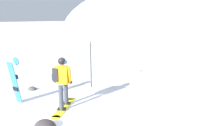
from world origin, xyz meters
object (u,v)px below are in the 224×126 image
object	(u,v)px
rock_mid	(32,90)
piste_marker_near	(91,60)
snowboarder_main	(62,81)
spare_snowboard	(15,81)

from	to	relation	value
rock_mid	piste_marker_near	bearing A→B (deg)	38.54
piste_marker_near	rock_mid	distance (m)	2.75
snowboarder_main	rock_mid	bearing A→B (deg)	163.22
snowboarder_main	piste_marker_near	bearing A→B (deg)	101.59
spare_snowboard	rock_mid	bearing A→B (deg)	120.09
spare_snowboard	piste_marker_near	xyz separation A→B (m)	(1.21, 2.81, 0.35)
snowboarder_main	spare_snowboard	size ratio (longest dim) A/B	1.04
spare_snowboard	rock_mid	world-z (taller)	spare_snowboard
piste_marker_near	rock_mid	world-z (taller)	piste_marker_near
spare_snowboard	snowboarder_main	bearing A→B (deg)	17.89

